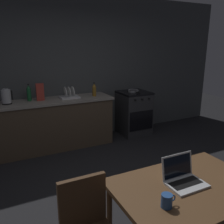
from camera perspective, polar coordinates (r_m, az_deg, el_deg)
ground_plane at (r=3.18m, az=4.55°, el=-19.83°), size 12.00×12.00×0.00m
back_wall at (r=4.87m, az=-6.35°, el=10.13°), size 6.40×0.10×2.76m
kitchen_counter at (r=4.51m, az=-13.66°, el=-2.73°), size 2.16×0.64×0.90m
stove_oven at (r=5.12m, az=5.17°, el=-0.17°), size 0.60×0.62×0.90m
dining_table at (r=2.23m, az=17.53°, el=-17.77°), size 1.24×0.84×0.71m
laptop at (r=2.19m, az=16.58°, el=-14.82°), size 0.32×0.26×0.23m
electric_kettle at (r=4.28m, az=-23.74°, el=3.33°), size 0.17×0.15×0.26m
bottle at (r=4.55m, az=-4.24°, el=5.29°), size 0.07×0.07×0.26m
frying_pan at (r=4.97m, az=5.11°, el=5.00°), size 0.22×0.39×0.05m
coffee_mug at (r=1.88m, az=12.87°, el=-19.80°), size 0.12×0.08×0.10m
cereal_box at (r=4.35m, az=-16.67°, el=4.55°), size 0.13×0.05×0.30m
dish_rack at (r=4.46m, az=-10.04°, el=3.88°), size 0.34×0.26×0.21m
bottle_b at (r=4.39m, az=-19.08°, el=4.28°), size 0.07×0.07×0.29m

